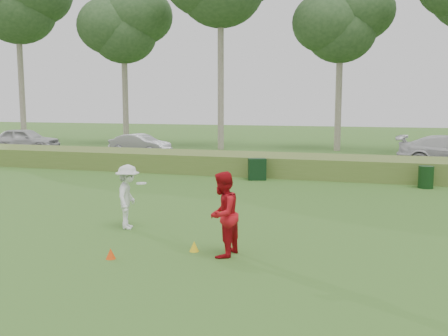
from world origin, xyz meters
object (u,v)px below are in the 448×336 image
(car_left, at_px, (25,139))
(cone_yellow, at_px, (194,246))
(cone_orange, at_px, (111,254))
(car_mid, at_px, (140,144))
(player_white, at_px, (128,197))
(player_red, at_px, (223,214))
(utility_cabinet, at_px, (257,169))
(trash_bin, at_px, (426,177))

(car_left, bearing_deg, cone_yellow, -144.31)
(cone_orange, height_order, cone_yellow, cone_yellow)
(cone_yellow, relative_size, car_mid, 0.06)
(player_white, height_order, cone_orange, player_white)
(player_red, relative_size, car_left, 0.41)
(car_left, bearing_deg, player_red, -143.47)
(cone_yellow, bearing_deg, utility_cabinet, 95.46)
(player_white, relative_size, cone_orange, 7.40)
(cone_orange, distance_m, trash_bin, 13.66)
(cone_yellow, xyz_separation_m, trash_bin, (5.79, 10.50, 0.32))
(utility_cabinet, distance_m, car_left, 19.50)
(car_left, height_order, car_mid, car_left)
(cone_orange, relative_size, car_mid, 0.06)
(player_white, relative_size, utility_cabinet, 1.83)
(car_mid, bearing_deg, cone_yellow, -142.09)
(cone_orange, xyz_separation_m, cone_yellow, (1.53, 1.03, 0.00))
(cone_orange, height_order, car_mid, car_mid)
(cone_orange, height_order, utility_cabinet, utility_cabinet)
(utility_cabinet, bearing_deg, car_mid, 119.82)
(cone_orange, bearing_deg, cone_yellow, 33.89)
(player_white, relative_size, cone_yellow, 7.21)
(cone_orange, relative_size, car_left, 0.05)
(trash_bin, height_order, car_left, car_left)
(car_left, xyz_separation_m, car_mid, (8.69, -0.13, -0.12))
(trash_bin, xyz_separation_m, car_mid, (-16.06, 7.56, 0.28))
(trash_bin, bearing_deg, player_white, -132.11)
(player_red, distance_m, car_left, 26.89)
(player_red, relative_size, cone_yellow, 7.85)
(cone_orange, xyz_separation_m, utility_cabinet, (0.52, 11.63, 0.35))
(player_white, xyz_separation_m, player_red, (3.11, -1.58, 0.08))
(cone_orange, bearing_deg, player_white, 109.28)
(trash_bin, relative_size, car_mid, 0.22)
(cone_orange, height_order, trash_bin, trash_bin)
(cone_yellow, bearing_deg, player_red, -10.63)
(player_white, distance_m, car_left, 23.56)
(player_red, xyz_separation_m, utility_cabinet, (-1.72, 10.74, -0.46))
(player_white, bearing_deg, utility_cabinet, -25.27)
(car_mid, bearing_deg, cone_orange, -147.12)
(player_red, relative_size, trash_bin, 2.14)
(player_white, bearing_deg, cone_orange, -177.40)
(player_white, xyz_separation_m, cone_yellow, (2.40, -1.44, -0.74))
(utility_cabinet, xyz_separation_m, trash_bin, (6.80, -0.10, -0.03))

